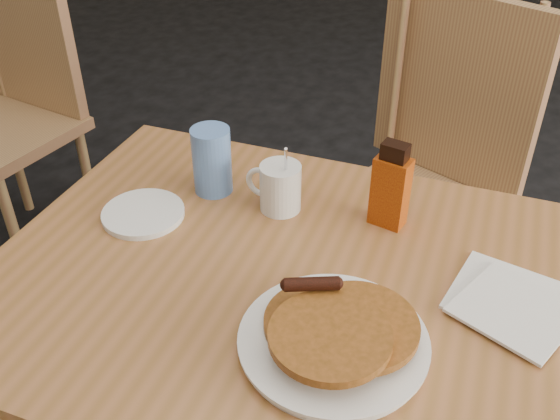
{
  "coord_description": "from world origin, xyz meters",
  "views": [
    {
      "loc": [
        0.33,
        -0.74,
        1.49
      ],
      "look_at": [
        -0.05,
        0.03,
        0.87
      ],
      "focal_mm": 40.0,
      "sensor_mm": 36.0,
      "label": 1
    }
  ],
  "objects_px": {
    "chair_wall_extra": "(11,91)",
    "main_table": "(329,303)",
    "chair_main_far": "(438,159)",
    "coffee_mug": "(279,186)",
    "syrup_bottle": "(391,188)",
    "blue_tumbler": "(212,160)",
    "pancake_plate": "(335,335)"
  },
  "relations": [
    {
      "from": "main_table",
      "to": "chair_wall_extra",
      "type": "relative_size",
      "value": 1.35
    },
    {
      "from": "pancake_plate",
      "to": "coffee_mug",
      "type": "height_order",
      "value": "coffee_mug"
    },
    {
      "from": "pancake_plate",
      "to": "blue_tumbler",
      "type": "xyz_separation_m",
      "value": [
        -0.4,
        0.3,
        0.05
      ]
    },
    {
      "from": "pancake_plate",
      "to": "syrup_bottle",
      "type": "height_order",
      "value": "syrup_bottle"
    },
    {
      "from": "chair_wall_extra",
      "to": "coffee_mug",
      "type": "distance_m",
      "value": 1.29
    },
    {
      "from": "chair_main_far",
      "to": "chair_wall_extra",
      "type": "relative_size",
      "value": 1.04
    },
    {
      "from": "chair_main_far",
      "to": "syrup_bottle",
      "type": "xyz_separation_m",
      "value": [
        0.01,
        -0.51,
        0.21
      ]
    },
    {
      "from": "chair_wall_extra",
      "to": "main_table",
      "type": "bearing_deg",
      "value": -18.33
    },
    {
      "from": "chair_wall_extra",
      "to": "chair_main_far",
      "type": "bearing_deg",
      "value": 10.25
    },
    {
      "from": "chair_main_far",
      "to": "blue_tumbler",
      "type": "relative_size",
      "value": 7.24
    },
    {
      "from": "main_table",
      "to": "blue_tumbler",
      "type": "xyz_separation_m",
      "value": [
        -0.34,
        0.17,
        0.11
      ]
    },
    {
      "from": "main_table",
      "to": "syrup_bottle",
      "type": "relative_size",
      "value": 7.56
    },
    {
      "from": "main_table",
      "to": "chair_wall_extra",
      "type": "distance_m",
      "value": 1.52
    },
    {
      "from": "chair_wall_extra",
      "to": "blue_tumbler",
      "type": "relative_size",
      "value": 6.94
    },
    {
      "from": "main_table",
      "to": "coffee_mug",
      "type": "bearing_deg",
      "value": 136.81
    },
    {
      "from": "syrup_bottle",
      "to": "main_table",
      "type": "bearing_deg",
      "value": -91.17
    },
    {
      "from": "pancake_plate",
      "to": "coffee_mug",
      "type": "relative_size",
      "value": 1.9
    },
    {
      "from": "chair_wall_extra",
      "to": "pancake_plate",
      "type": "xyz_separation_m",
      "value": [
        1.45,
        -0.71,
        0.18
      ]
    },
    {
      "from": "main_table",
      "to": "syrup_bottle",
      "type": "height_order",
      "value": "syrup_bottle"
    },
    {
      "from": "coffee_mug",
      "to": "blue_tumbler",
      "type": "distance_m",
      "value": 0.16
    },
    {
      "from": "chair_main_far",
      "to": "coffee_mug",
      "type": "relative_size",
      "value": 6.64
    },
    {
      "from": "chair_wall_extra",
      "to": "pancake_plate",
      "type": "height_order",
      "value": "chair_wall_extra"
    },
    {
      "from": "syrup_bottle",
      "to": "blue_tumbler",
      "type": "height_order",
      "value": "syrup_bottle"
    },
    {
      "from": "main_table",
      "to": "coffee_mug",
      "type": "distance_m",
      "value": 0.27
    },
    {
      "from": "pancake_plate",
      "to": "coffee_mug",
      "type": "bearing_deg",
      "value": 128.96
    },
    {
      "from": "pancake_plate",
      "to": "syrup_bottle",
      "type": "xyz_separation_m",
      "value": [
        -0.03,
        0.35,
        0.06
      ]
    },
    {
      "from": "chair_main_far",
      "to": "syrup_bottle",
      "type": "relative_size",
      "value": 5.84
    },
    {
      "from": "chair_main_far",
      "to": "blue_tumbler",
      "type": "bearing_deg",
      "value": -105.55
    },
    {
      "from": "coffee_mug",
      "to": "syrup_bottle",
      "type": "height_order",
      "value": "syrup_bottle"
    },
    {
      "from": "chair_main_far",
      "to": "chair_wall_extra",
      "type": "bearing_deg",
      "value": -156.95
    },
    {
      "from": "chair_wall_extra",
      "to": "coffee_mug",
      "type": "xyz_separation_m",
      "value": [
        1.21,
        -0.41,
        0.21
      ]
    },
    {
      "from": "chair_wall_extra",
      "to": "coffee_mug",
      "type": "height_order",
      "value": "chair_wall_extra"
    }
  ]
}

